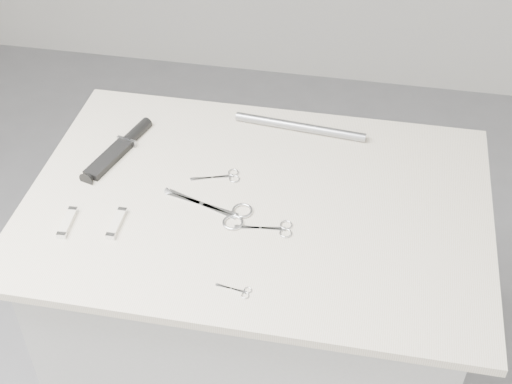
% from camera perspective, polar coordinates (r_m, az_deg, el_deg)
% --- Properties ---
extents(plinth, '(0.90, 0.60, 0.90)m').
position_cam_1_polar(plinth, '(1.89, 0.09, -11.35)').
color(plinth, '#B5B5B3').
rests_on(plinth, ground).
extents(display_board, '(1.00, 0.70, 0.02)m').
position_cam_1_polar(display_board, '(1.55, 0.10, -0.92)').
color(display_board, beige).
rests_on(display_board, plinth).
extents(large_shears, '(0.20, 0.11, 0.01)m').
position_cam_1_polar(large_shears, '(1.51, -2.53, -1.61)').
color(large_shears, silver).
rests_on(large_shears, display_board).
extents(embroidery_scissors_a, '(0.12, 0.05, 0.00)m').
position_cam_1_polar(embroidery_scissors_a, '(1.47, 1.50, -2.95)').
color(embroidery_scissors_a, silver).
rests_on(embroidery_scissors_a, display_board).
extents(embroidery_scissors_b, '(0.11, 0.06, 0.00)m').
position_cam_1_polar(embroidery_scissors_b, '(1.60, -2.58, 1.24)').
color(embroidery_scissors_b, silver).
rests_on(embroidery_scissors_b, display_board).
extents(tiny_scissors, '(0.07, 0.03, 0.00)m').
position_cam_1_polar(tiny_scissors, '(1.36, -1.43, -7.89)').
color(tiny_scissors, silver).
rests_on(tiny_scissors, display_board).
extents(sheathed_knife, '(0.10, 0.23, 0.03)m').
position_cam_1_polar(sheathed_knife, '(1.70, -10.67, 3.64)').
color(sheathed_knife, black).
rests_on(sheathed_knife, display_board).
extents(pocket_knife_a, '(0.02, 0.09, 0.01)m').
position_cam_1_polar(pocket_knife_a, '(1.53, -14.85, -2.37)').
color(pocket_knife_a, silver).
rests_on(pocket_knife_a, display_board).
extents(pocket_knife_b, '(0.02, 0.09, 0.01)m').
position_cam_1_polar(pocket_knife_b, '(1.51, -11.09, -2.46)').
color(pocket_knife_b, silver).
rests_on(pocket_knife_b, display_board).
extents(metal_rail, '(0.32, 0.05, 0.02)m').
position_cam_1_polar(metal_rail, '(1.73, 3.54, 5.23)').
color(metal_rail, gray).
rests_on(metal_rail, display_board).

